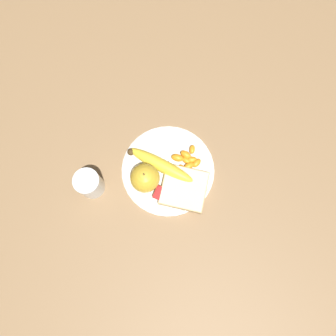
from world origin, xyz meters
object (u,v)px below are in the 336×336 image
Objects in this scene: banana at (160,166)px; bread_slice at (184,188)px; jam_packet at (163,195)px; juice_glass at (90,184)px; plate at (168,170)px; fork at (174,166)px; apple at (145,178)px.

banana reaches higher than bread_slice.
juice_glass is at bearing -163.60° from jam_packet.
plate is 1.65× the size of fork.
bread_slice and jam_packet have the same top height.
bread_slice is 3.10× the size of jam_packet.
jam_packet is at bearing -17.06° from apple.
fork is (-0.05, 0.05, -0.01)m from bread_slice.
juice_glass reaches higher than plate.
bread_slice is (0.23, 0.10, -0.02)m from juice_glass.
plate is at bearing 10.86° from banana.
plate is at bearing 152.66° from bread_slice.
bread_slice is at bearing -17.99° from banana.
apple is at bearing -110.94° from banana.
banana is 0.09m from bread_slice.
apple reaches higher than plate.
juice_glass is at bearing -150.40° from apple.
juice_glass reaches higher than banana.
jam_packet is (0.01, -0.09, 0.01)m from fork.
fork is at bearing 31.91° from banana.
banana is 0.04m from fork.
jam_packet is (0.04, -0.07, -0.01)m from banana.
banana is 1.29× the size of fork.
apple is 0.11m from bread_slice.
apple reaches higher than jam_packet.
plate is at bearing 52.23° from apple.
fork is 0.09m from jam_packet.
plate is 0.03m from banana.
banana is at bearing 39.75° from juice_glass.
apple is 1.94× the size of jam_packet.
bread_slice is 0.89× the size of fork.
banana reaches higher than fork.
jam_packet is at bearing -138.15° from bread_slice.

